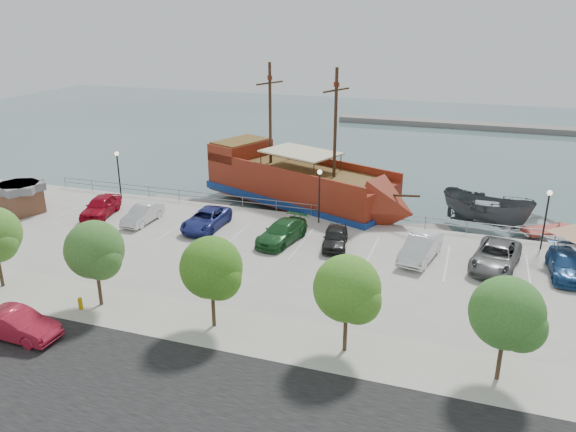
% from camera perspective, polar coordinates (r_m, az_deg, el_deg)
% --- Properties ---
extents(ground, '(160.00, 160.00, 0.00)m').
position_cam_1_polar(ground, '(38.52, 0.45, -5.33)').
color(ground, '#3D565A').
extents(street, '(100.00, 8.00, 0.04)m').
position_cam_1_polar(street, '(25.52, -11.55, -17.90)').
color(street, black).
rests_on(street, land_slab).
extents(sidewalk, '(100.00, 4.00, 0.05)m').
position_cam_1_polar(sidewalk, '(29.85, -5.74, -11.36)').
color(sidewalk, '#A8A38E').
rests_on(sidewalk, land_slab).
extents(seawall_railing, '(50.00, 0.06, 1.00)m').
position_cam_1_polar(seawall_railing, '(44.85, 3.60, 0.50)').
color(seawall_railing, slate).
rests_on(seawall_railing, land_slab).
extents(far_shore, '(40.00, 3.00, 0.80)m').
position_cam_1_polar(far_shore, '(89.50, 18.12, 8.74)').
color(far_shore, slate).
rests_on(far_shore, ground).
extents(pirate_ship, '(20.86, 12.72, 13.00)m').
position_cam_1_polar(pirate_ship, '(48.48, 2.41, 2.85)').
color(pirate_ship, maroon).
rests_on(pirate_ship, ground).
extents(patrol_boat, '(7.94, 5.40, 2.88)m').
position_cam_1_polar(patrol_boat, '(47.25, 19.48, 0.27)').
color(patrol_boat, '#3D4245').
rests_on(patrol_boat, ground).
extents(speedboat, '(8.05, 8.66, 1.46)m').
position_cam_1_polar(speedboat, '(46.54, 24.96, -1.73)').
color(speedboat, white).
rests_on(speedboat, ground).
extents(dock_west, '(7.70, 2.38, 0.44)m').
position_cam_1_polar(dock_west, '(51.17, -10.07, 1.18)').
color(dock_west, gray).
rests_on(dock_west, ground).
extents(dock_mid, '(7.01, 3.95, 0.39)m').
position_cam_1_polar(dock_mid, '(45.50, 11.97, -1.42)').
color(dock_mid, gray).
rests_on(dock_mid, ground).
extents(dock_east, '(7.80, 4.85, 0.43)m').
position_cam_1_polar(dock_east, '(45.57, 24.06, -2.73)').
color(dock_east, slate).
rests_on(dock_east, ground).
extents(shed, '(3.95, 3.95, 2.52)m').
position_cam_1_polar(shed, '(50.41, -25.55, 1.73)').
color(shed, brown).
rests_on(shed, land_slab).
extents(street_sedan, '(4.57, 1.68, 1.49)m').
position_cam_1_polar(street_sedan, '(31.78, -25.85, -9.88)').
color(street_sedan, '#AB192E').
rests_on(street_sedan, street).
extents(fire_hydrant, '(0.26, 0.26, 0.75)m').
position_cam_1_polar(fire_hydrant, '(33.34, -20.35, -8.28)').
color(fire_hydrant, '#BF9406').
rests_on(fire_hydrant, sidewalk).
extents(lamp_post_left, '(0.36, 0.36, 4.28)m').
position_cam_1_polar(lamp_post_left, '(50.58, -16.88, 4.80)').
color(lamp_post_left, black).
rests_on(lamp_post_left, land_slab).
extents(lamp_post_mid, '(0.36, 0.36, 4.28)m').
position_cam_1_polar(lamp_post_mid, '(42.90, 3.21, 2.99)').
color(lamp_post_mid, black).
rests_on(lamp_post_mid, land_slab).
extents(lamp_post_right, '(0.36, 0.36, 4.28)m').
position_cam_1_polar(lamp_post_right, '(41.79, 24.82, 0.63)').
color(lamp_post_right, black).
rests_on(lamp_post_right, land_slab).
extents(tree_c, '(3.30, 3.20, 5.00)m').
position_cam_1_polar(tree_c, '(32.09, -18.91, -3.49)').
color(tree_c, '#473321').
rests_on(tree_c, sidewalk).
extents(tree_d, '(3.30, 3.20, 5.00)m').
position_cam_1_polar(tree_d, '(28.56, -7.59, -5.48)').
color(tree_d, '#473321').
rests_on(tree_d, sidewalk).
extents(tree_e, '(3.30, 3.20, 5.00)m').
position_cam_1_polar(tree_e, '(26.45, 6.28, -7.62)').
color(tree_e, '#473321').
rests_on(tree_e, sidewalk).
extents(tree_f, '(3.30, 3.20, 5.00)m').
position_cam_1_polar(tree_f, '(26.11, 21.63, -9.44)').
color(tree_f, '#473321').
rests_on(tree_f, sidewalk).
extents(parked_car_a, '(2.81, 5.00, 1.61)m').
position_cam_1_polar(parked_car_a, '(47.51, -18.50, 0.96)').
color(parked_car_a, maroon).
rests_on(parked_car_a, land_slab).
extents(parked_car_b, '(1.51, 4.21, 1.38)m').
position_cam_1_polar(parked_car_b, '(45.02, -14.57, 0.17)').
color(parked_car_b, silver).
rests_on(parked_car_b, land_slab).
extents(parked_car_c, '(2.38, 5.13, 1.42)m').
position_cam_1_polar(parked_car_c, '(42.92, -8.32, -0.33)').
color(parked_car_c, navy).
rests_on(parked_car_c, land_slab).
extents(parked_car_d, '(2.99, 5.37, 1.47)m').
position_cam_1_polar(parked_car_d, '(39.97, -0.62, -1.64)').
color(parked_car_d, '#215A28').
rests_on(parked_car_d, land_slab).
extents(parked_car_e, '(2.30, 4.28, 1.38)m').
position_cam_1_polar(parked_car_e, '(39.27, 4.82, -2.20)').
color(parked_car_e, black).
rests_on(parked_car_e, land_slab).
extents(parked_car_f, '(2.62, 5.18, 1.63)m').
position_cam_1_polar(parked_car_f, '(38.21, 13.31, -3.15)').
color(parked_car_f, silver).
rests_on(parked_car_f, land_slab).
extents(parked_car_g, '(3.58, 6.02, 1.57)m').
position_cam_1_polar(parked_car_g, '(38.41, 20.34, -3.83)').
color(parked_car_g, '#5B5B5B').
rests_on(parked_car_g, land_slab).
extents(parked_car_h, '(2.21, 4.96, 1.42)m').
position_cam_1_polar(parked_car_h, '(39.06, 26.43, -4.46)').
color(parked_car_h, navy).
rests_on(parked_car_h, land_slab).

